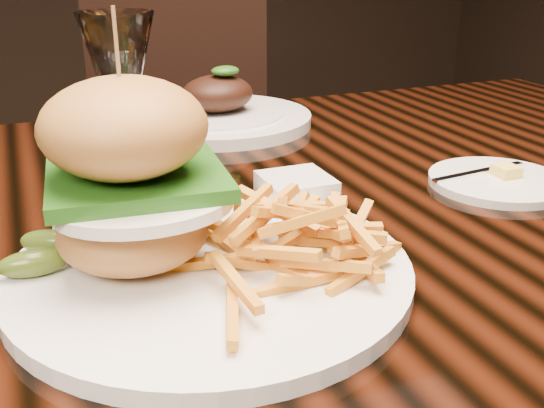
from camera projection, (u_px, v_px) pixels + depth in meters
name	position (u px, v px, depth m)	size (l,w,h in m)	color
dining_table	(232.00, 262.00, 0.74)	(1.60, 0.90, 0.75)	black
burger_plate	(191.00, 217.00, 0.53)	(0.34, 0.34, 0.22)	white
side_saucer	(498.00, 181.00, 0.76)	(0.16, 0.16, 0.02)	white
ramekin	(296.00, 191.00, 0.69)	(0.07, 0.07, 0.03)	white
wine_glass	(119.00, 68.00, 0.63)	(0.08, 0.08, 0.21)	white
far_dish	(218.00, 114.00, 1.01)	(0.30, 0.30, 0.10)	white
chair_far	(183.00, 149.00, 1.61)	(0.55, 0.55, 0.95)	black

